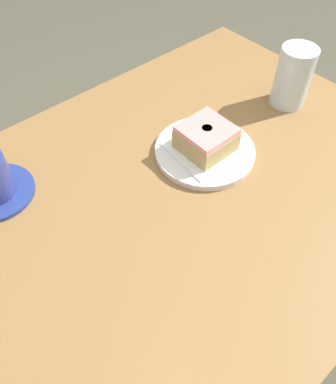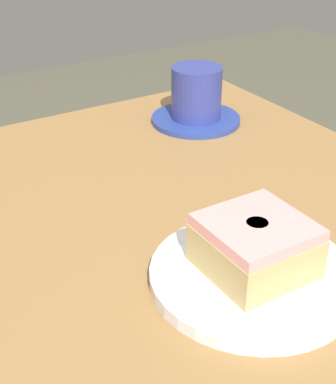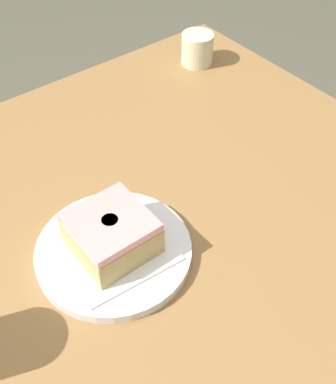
% 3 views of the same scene
% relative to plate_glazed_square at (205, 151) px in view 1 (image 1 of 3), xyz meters
% --- Properties ---
extents(ground_plane, '(6.00, 6.00, 0.00)m').
position_rel_plate_glazed_square_xyz_m(ground_plane, '(0.05, 0.03, -0.77)').
color(ground_plane, '#535040').
extents(table, '(0.90, 0.73, 0.76)m').
position_rel_plate_glazed_square_xyz_m(table, '(0.05, 0.03, -0.11)').
color(table, olive).
rests_on(table, ground_plane).
extents(plate_glazed_square, '(0.20, 0.20, 0.01)m').
position_rel_plate_glazed_square_xyz_m(plate_glazed_square, '(0.00, 0.00, 0.00)').
color(plate_glazed_square, white).
rests_on(plate_glazed_square, table).
extents(napkin_glazed_square, '(0.14, 0.14, 0.00)m').
position_rel_plate_glazed_square_xyz_m(napkin_glazed_square, '(0.00, 0.00, 0.01)').
color(napkin_glazed_square, white).
rests_on(napkin_glazed_square, plate_glazed_square).
extents(donut_glazed_square, '(0.09, 0.09, 0.05)m').
position_rel_plate_glazed_square_xyz_m(donut_glazed_square, '(0.00, 0.00, 0.04)').
color(donut_glazed_square, tan).
rests_on(donut_glazed_square, napkin_glazed_square).
extents(water_glass, '(0.08, 0.08, 0.13)m').
position_rel_plate_glazed_square_xyz_m(water_glass, '(-0.26, 0.00, 0.06)').
color(water_glass, silver).
rests_on(water_glass, table).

